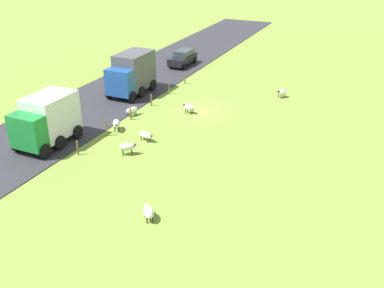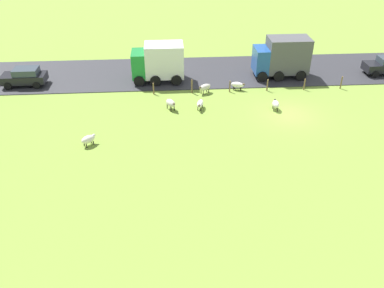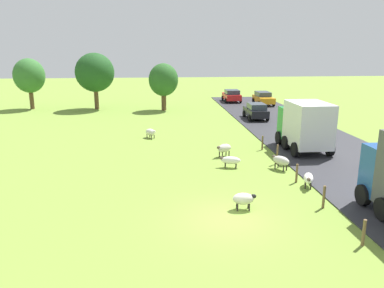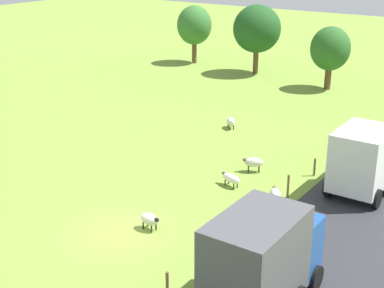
{
  "view_description": "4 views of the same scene",
  "coord_description": "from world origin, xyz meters",
  "px_view_note": "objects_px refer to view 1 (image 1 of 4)",
  "views": [
    {
      "loc": [
        -13.4,
        31.38,
        13.65
      ],
      "look_at": [
        -3.13,
        9.01,
        1.58
      ],
      "focal_mm": 41.04,
      "sensor_mm": 36.0,
      "label": 1
    },
    {
      "loc": [
        -27.11,
        9.62,
        14.96
      ],
      "look_at": [
        -5.95,
        8.16,
        1.36
      ],
      "focal_mm": 37.01,
      "sensor_mm": 36.0,
      "label": 2
    },
    {
      "loc": [
        -2.9,
        -14.21,
        7.01
      ],
      "look_at": [
        -0.95,
        6.49,
        1.66
      ],
      "focal_mm": 34.84,
      "sensor_mm": 36.0,
      "label": 3
    },
    {
      "loc": [
        14.92,
        -16.07,
        12.22
      ],
      "look_at": [
        -1.16,
        7.14,
        1.79
      ],
      "focal_mm": 51.98,
      "sensor_mm": 36.0,
      "label": 4
    }
  ],
  "objects_px": {
    "sheep_6": "(127,147)",
    "sheep_5": "(146,135)",
    "sheep_2": "(132,110)",
    "sheep_3": "(189,107)",
    "car_1": "(183,58)",
    "truck_0": "(47,120)",
    "sheep_1": "(116,123)",
    "sheep_0": "(282,92)",
    "truck_1": "(132,73)",
    "sheep_4": "(148,212)"
  },
  "relations": [
    {
      "from": "sheep_0",
      "to": "car_1",
      "type": "bearing_deg",
      "value": -23.97
    },
    {
      "from": "sheep_6",
      "to": "car_1",
      "type": "distance_m",
      "value": 21.72
    },
    {
      "from": "sheep_2",
      "to": "sheep_3",
      "type": "xyz_separation_m",
      "value": [
        -3.98,
        -2.41,
        0.02
      ]
    },
    {
      "from": "truck_0",
      "to": "truck_1",
      "type": "distance_m",
      "value": 11.47
    },
    {
      "from": "sheep_3",
      "to": "sheep_6",
      "type": "bearing_deg",
      "value": 85.7
    },
    {
      "from": "sheep_6",
      "to": "truck_1",
      "type": "height_order",
      "value": "truck_1"
    },
    {
      "from": "truck_0",
      "to": "sheep_3",
      "type": "bearing_deg",
      "value": -124.71
    },
    {
      "from": "sheep_2",
      "to": "sheep_3",
      "type": "height_order",
      "value": "sheep_3"
    },
    {
      "from": "sheep_4",
      "to": "sheep_6",
      "type": "relative_size",
      "value": 0.93
    },
    {
      "from": "car_1",
      "to": "sheep_1",
      "type": "bearing_deg",
      "value": 99.74
    },
    {
      "from": "truck_0",
      "to": "sheep_2",
      "type": "bearing_deg",
      "value": -109.75
    },
    {
      "from": "sheep_3",
      "to": "truck_0",
      "type": "bearing_deg",
      "value": 55.29
    },
    {
      "from": "sheep_5",
      "to": "truck_1",
      "type": "distance_m",
      "value": 10.32
    },
    {
      "from": "sheep_2",
      "to": "sheep_3",
      "type": "relative_size",
      "value": 1.17
    },
    {
      "from": "sheep_2",
      "to": "sheep_1",
      "type": "bearing_deg",
      "value": 99.18
    },
    {
      "from": "sheep_2",
      "to": "sheep_6",
      "type": "height_order",
      "value": "sheep_6"
    },
    {
      "from": "sheep_2",
      "to": "truck_0",
      "type": "distance_m",
      "value": 7.48
    },
    {
      "from": "sheep_1",
      "to": "sheep_2",
      "type": "relative_size",
      "value": 0.98
    },
    {
      "from": "sheep_1",
      "to": "sheep_2",
      "type": "xyz_separation_m",
      "value": [
        0.48,
        -2.97,
        -0.07
      ]
    },
    {
      "from": "car_1",
      "to": "sheep_2",
      "type": "bearing_deg",
      "value": 99.85
    },
    {
      "from": "sheep_4",
      "to": "sheep_5",
      "type": "bearing_deg",
      "value": -59.04
    },
    {
      "from": "truck_0",
      "to": "sheep_4",
      "type": "bearing_deg",
      "value": 155.52
    },
    {
      "from": "sheep_2",
      "to": "truck_0",
      "type": "relative_size",
      "value": 0.27
    },
    {
      "from": "sheep_1",
      "to": "sheep_4",
      "type": "height_order",
      "value": "sheep_1"
    },
    {
      "from": "sheep_2",
      "to": "sheep_5",
      "type": "height_order",
      "value": "sheep_2"
    },
    {
      "from": "sheep_5",
      "to": "truck_1",
      "type": "bearing_deg",
      "value": -53.3
    },
    {
      "from": "truck_1",
      "to": "sheep_2",
      "type": "bearing_deg",
      "value": 120.82
    },
    {
      "from": "sheep_6",
      "to": "sheep_2",
      "type": "bearing_deg",
      "value": -60.87
    },
    {
      "from": "sheep_0",
      "to": "truck_1",
      "type": "bearing_deg",
      "value": 20.48
    },
    {
      "from": "sheep_6",
      "to": "sheep_5",
      "type": "bearing_deg",
      "value": -90.93
    },
    {
      "from": "car_1",
      "to": "sheep_5",
      "type": "bearing_deg",
      "value": 107.87
    },
    {
      "from": "sheep_0",
      "to": "truck_0",
      "type": "bearing_deg",
      "value": 52.44
    },
    {
      "from": "sheep_2",
      "to": "sheep_6",
      "type": "bearing_deg",
      "value": 119.13
    },
    {
      "from": "sheep_2",
      "to": "truck_0",
      "type": "xyz_separation_m",
      "value": [
        2.48,
        6.92,
        1.38
      ]
    },
    {
      "from": "sheep_5",
      "to": "sheep_6",
      "type": "bearing_deg",
      "value": 89.07
    },
    {
      "from": "sheep_4",
      "to": "sheep_3",
      "type": "bearing_deg",
      "value": -73.12
    },
    {
      "from": "sheep_0",
      "to": "sheep_1",
      "type": "bearing_deg",
      "value": 52.22
    },
    {
      "from": "sheep_6",
      "to": "truck_1",
      "type": "bearing_deg",
      "value": -60.14
    },
    {
      "from": "truck_0",
      "to": "sheep_5",
      "type": "bearing_deg",
      "value": -150.76
    },
    {
      "from": "sheep_3",
      "to": "sheep_4",
      "type": "relative_size",
      "value": 0.98
    },
    {
      "from": "sheep_1",
      "to": "sheep_3",
      "type": "height_order",
      "value": "sheep_1"
    },
    {
      "from": "sheep_6",
      "to": "truck_1",
      "type": "relative_size",
      "value": 0.24
    },
    {
      "from": "sheep_1",
      "to": "car_1",
      "type": "bearing_deg",
      "value": -80.26
    },
    {
      "from": "sheep_3",
      "to": "car_1",
      "type": "distance_m",
      "value": 14.1
    },
    {
      "from": "sheep_5",
      "to": "sheep_0",
      "type": "bearing_deg",
      "value": -117.04
    },
    {
      "from": "truck_0",
      "to": "sheep_6",
      "type": "bearing_deg",
      "value": -171.11
    },
    {
      "from": "sheep_5",
      "to": "sheep_6",
      "type": "height_order",
      "value": "sheep_6"
    },
    {
      "from": "sheep_0",
      "to": "sheep_2",
      "type": "height_order",
      "value": "sheep_0"
    },
    {
      "from": "sheep_2",
      "to": "sheep_4",
      "type": "distance_m",
      "value": 14.45
    },
    {
      "from": "sheep_1",
      "to": "sheep_6",
      "type": "bearing_deg",
      "value": 133.33
    }
  ]
}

